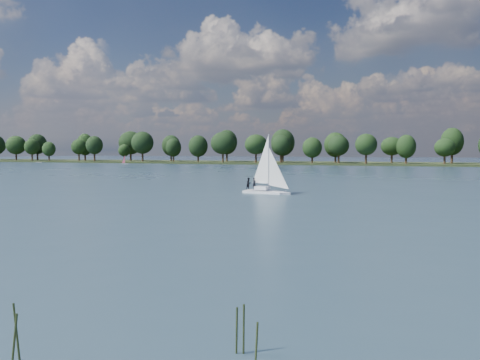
# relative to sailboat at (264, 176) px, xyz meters

# --- Properties ---
(ground) EXTENTS (700.00, 700.00, 0.00)m
(ground) POSITION_rel_sailboat_xyz_m (10.04, 48.67, -2.46)
(ground) COLOR #233342
(ground) RESTS_ON ground
(far_shore) EXTENTS (660.00, 40.00, 1.50)m
(far_shore) POSITION_rel_sailboat_xyz_m (10.04, 160.67, -2.46)
(far_shore) COLOR black
(far_shore) RESTS_ON ground
(sailboat) EXTENTS (6.95, 3.31, 8.81)m
(sailboat) POSITION_rel_sailboat_xyz_m (0.00, 0.00, 0.00)
(sailboat) COLOR white
(sailboat) RESTS_ON ground
(dinghy_pink) EXTENTS (2.79, 1.92, 4.16)m
(dinghy_pink) POSITION_rel_sailboat_xyz_m (-105.92, 127.77, -1.48)
(dinghy_pink) COLOR silver
(dinghy_pink) RESTS_ON ground
(pontoon) EXTENTS (4.11, 2.24, 0.50)m
(pontoon) POSITION_rel_sailboat_xyz_m (-163.03, 140.07, -2.46)
(pontoon) COLOR #5D6063
(pontoon) RESTS_ON ground
(treeline) EXTENTS (561.94, 73.73, 17.46)m
(treeline) POSITION_rel_sailboat_xyz_m (5.97, 156.18, 5.55)
(treeline) COLOR black
(treeline) RESTS_ON ground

